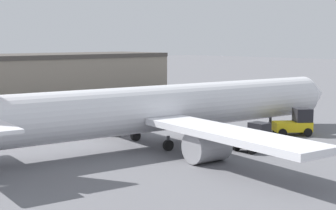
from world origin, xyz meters
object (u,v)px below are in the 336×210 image
object	(u,v)px
ground_crew_worker	(301,119)
belt_loader_truck	(255,138)
airplane	(159,109)
baggage_tug	(296,123)

from	to	relation	value
ground_crew_worker	belt_loader_truck	xyz separation A→B (m)	(-12.64, -3.83, 0.14)
airplane	ground_crew_worker	distance (m)	17.26
airplane	belt_loader_truck	distance (m)	8.52
baggage_tug	belt_loader_truck	bearing A→B (deg)	-131.88
airplane	baggage_tug	distance (m)	13.90
airplane	baggage_tug	world-z (taller)	airplane
ground_crew_worker	baggage_tug	bearing A→B (deg)	-8.63
ground_crew_worker	baggage_tug	distance (m)	4.71
airplane	ground_crew_worker	size ratio (longest dim) A/B	24.76
airplane	baggage_tug	bearing A→B (deg)	-16.05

